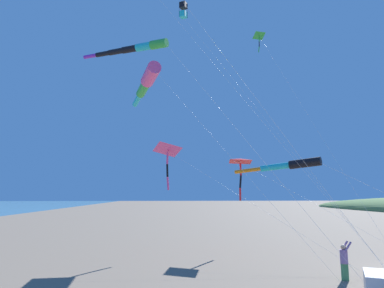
# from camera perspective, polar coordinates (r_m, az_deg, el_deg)

# --- Properties ---
(person_adult_flyer) EXTENTS (0.54, 0.42, 1.81)m
(person_adult_flyer) POSITION_cam_1_polar(r_m,az_deg,el_deg) (18.63, 24.10, -17.13)
(person_adult_flyer) COLOR #3D7F51
(person_adult_flyer) RESTS_ON ground_plane
(kite_windsock_black_fish_shape) EXTENTS (14.87, 4.01, 5.79)m
(kite_windsock_black_fish_shape) POSITION_cam_1_polar(r_m,az_deg,el_deg) (17.49, 15.89, -3.44)
(kite_windsock_black_fish_shape) COLOR black
(kite_windsock_black_fish_shape) RESTS_ON ground_plane
(kite_box_white_trailing) EXTENTS (10.16, 10.27, 20.20)m
(kite_box_white_trailing) POSITION_cam_1_polar(r_m,az_deg,el_deg) (30.92, -1.40, 21.42)
(kite_box_white_trailing) COLOR black
(kite_box_white_trailing) RESTS_ON ground_plane
(kite_delta_green_low_center) EXTENTS (8.29, 12.12, 6.94)m
(kite_delta_green_low_center) POSITION_cam_1_polar(r_m,az_deg,el_deg) (26.53, 8.12, -2.98)
(kite_delta_green_low_center) COLOR red
(kite_delta_green_low_center) RESTS_ON ground_plane
(kite_delta_teal_far_right) EXTENTS (10.94, 9.34, 7.89)m
(kite_delta_teal_far_right) POSITION_cam_1_polar(r_m,az_deg,el_deg) (25.08, -3.97, -1.04)
(kite_delta_teal_far_right) COLOR #EF4C93
(kite_delta_teal_far_right) RESTS_ON ground_plane
(kite_windsock_purple_drifting) EXTENTS (12.04, 8.93, 12.16)m
(kite_windsock_purple_drifting) POSITION_cam_1_polar(r_m,az_deg,el_deg) (19.51, -9.57, 15.47)
(kite_windsock_purple_drifting) COLOR green
(kite_windsock_purple_drifting) RESTS_ON ground_plane
(kite_windsock_red_high_left) EXTENTS (10.12, 10.95, 12.04)m
(kite_windsock_red_high_left) POSITION_cam_1_polar(r_m,az_deg,el_deg) (22.94, -7.57, 10.22)
(kite_windsock_red_high_left) COLOR #EF4C93
(kite_windsock_red_high_left) RESTS_ON ground_plane
(kite_delta_yellow_midlevel) EXTENTS (4.06, 10.08, 16.61)m
(kite_delta_yellow_midlevel) POSITION_cam_1_polar(r_m,az_deg,el_deg) (28.29, 11.33, 17.09)
(kite_delta_yellow_midlevel) COLOR green
(kite_delta_yellow_midlevel) RESTS_ON ground_plane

